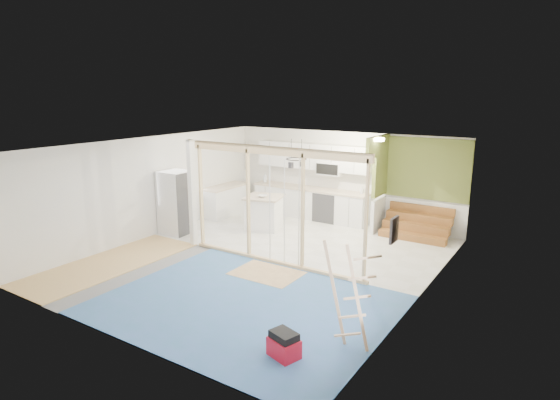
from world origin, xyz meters
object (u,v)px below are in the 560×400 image
Objects in this scene: fridge at (176,203)px; toolbox at (284,345)px; island at (264,213)px; ladder at (349,296)px.

toolbox is (5.59, -3.49, -0.65)m from fridge.
island is 6.39m from toolbox.
island is at bearing 144.87° from toolbox.
toolbox is at bearing -69.18° from island.
ladder is (0.65, 0.72, 0.64)m from toolbox.
fridge is 6.83m from ladder.
ladder is at bearing -60.46° from island.
ladder is at bearing 65.18° from toolbox.
fridge is 6.62m from toolbox.
island is at bearing 113.34° from ladder.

